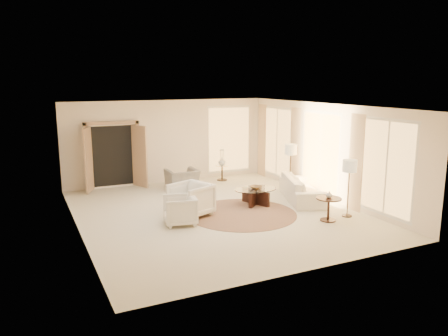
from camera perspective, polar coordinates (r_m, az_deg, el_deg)
name	(u,v)px	position (r m, az deg, el deg)	size (l,w,h in m)	color
room	(217,161)	(11.30, -0.96, 0.95)	(7.04, 8.04, 2.83)	beige
windows_right	(322,153)	(13.17, 12.66, 1.96)	(0.10, 6.40, 2.40)	#FFC166
window_back_corner	(229,139)	(15.81, 0.71, 3.77)	(1.70, 0.10, 2.40)	#FFC166
curtains_right	(302,150)	(13.86, 10.20, 2.30)	(0.06, 5.20, 2.60)	beige
french_doors	(113,156)	(14.39, -14.26, 1.52)	(1.95, 0.66, 2.16)	tan
area_rug	(242,214)	(11.52, 2.32, -5.99)	(2.88, 2.88, 0.01)	#492E22
sofa	(303,188)	(12.97, 10.22, -2.64)	(2.33, 0.91, 0.68)	white
armchair_left	(191,198)	(11.27, -4.37, -3.94)	(0.92, 0.86, 0.94)	white
armchair_right	(180,209)	(10.67, -5.77, -5.32)	(0.75, 0.71, 0.78)	white
accent_chair	(182,176)	(14.11, -5.49, -1.03)	(0.97, 0.63, 0.85)	gray
coffee_table	(256,195)	(12.33, 4.15, -3.48)	(1.50, 1.50, 0.46)	black
end_table	(329,205)	(11.18, 13.51, -4.73)	(0.62, 0.62, 0.59)	black
side_table	(222,171)	(15.26, -0.26, -0.42)	(0.46, 0.46, 0.54)	black
floor_lamp_near	(291,152)	(13.50, 8.71, 2.12)	(0.37, 0.37, 1.53)	black
floor_lamp_far	(350,168)	(11.45, 16.09, -0.06)	(0.36, 0.36, 1.48)	black
bowl	(256,187)	(12.28, 4.17, -2.53)	(0.32, 0.32, 0.08)	brown
end_vase	(329,195)	(11.11, 13.57, -3.40)	(0.17, 0.17, 0.17)	silver
side_vase	(222,161)	(15.19, -0.26, 0.87)	(0.27, 0.27, 0.28)	silver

